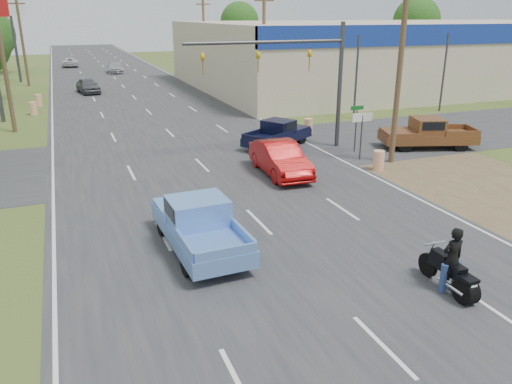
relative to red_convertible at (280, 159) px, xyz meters
name	(u,v)px	position (x,y,z in m)	size (l,w,h in m)	color
ground	(383,347)	(-3.13, -13.12, -0.79)	(200.00, 200.00, 0.00)	#435421
main_road	(134,97)	(-3.13, 26.88, -0.78)	(15.00, 180.00, 0.02)	#2D2D30
cross_road	(192,156)	(-3.13, 4.88, -0.78)	(120.00, 10.00, 0.02)	#2D2D30
dirt_verge	(454,175)	(7.87, -3.12, -0.79)	(8.00, 18.00, 0.01)	brown
big_box_store	(418,52)	(28.87, 26.81, 2.52)	(50.00, 28.10, 6.60)	#B7A88C
utility_pole_1	(401,58)	(6.37, -0.12, 4.53)	(2.00, 0.28, 10.00)	#4C3823
utility_pole_2	(264,41)	(6.37, 17.88, 4.53)	(2.00, 0.28, 10.00)	#4C3823
utility_pole_3	(204,33)	(6.37, 35.88, 4.53)	(2.00, 0.28, 10.00)	#4C3823
utility_pole_5	(2,49)	(-12.63, 14.88, 4.53)	(2.00, 0.28, 10.00)	#4C3823
utility_pole_6	(21,35)	(-12.63, 38.88, 4.53)	(2.00, 0.28, 10.00)	#4C3823
tree_3	(416,21)	(51.87, 56.88, 5.40)	(8.40, 8.40, 10.40)	#422D19
tree_5	(240,22)	(26.87, 81.88, 5.09)	(7.98, 7.98, 9.88)	#422D19
barrel_0	(379,161)	(4.87, -1.12, -0.29)	(0.56, 0.56, 1.00)	orange
barrel_1	(308,126)	(5.27, 7.38, -0.29)	(0.56, 0.56, 1.00)	orange
barrel_2	(33,108)	(-11.63, 20.88, -0.29)	(0.56, 0.56, 1.00)	orange
barrel_3	(39,100)	(-11.33, 24.88, -0.29)	(0.56, 0.56, 1.00)	orange
pole_sign_left_far	(11,16)	(-13.63, 42.88, 6.38)	(3.00, 0.35, 9.20)	#3F3F44
lane_sign	(362,125)	(5.07, 0.88, 1.11)	(1.20, 0.08, 2.52)	#3F3F44
street_name_sign	(356,124)	(5.67, 2.38, 0.82)	(0.80, 0.08, 2.61)	#3F3F44
signal_mast	(298,64)	(2.70, 3.88, 4.01)	(9.12, 0.40, 7.00)	#3F3F44
red_convertible	(280,159)	(0.00, 0.00, 0.00)	(1.68, 4.81, 1.58)	#920706
motorcycle	(451,276)	(0.05, -11.72, -0.27)	(0.71, 2.32, 1.18)	black
rider	(452,262)	(0.05, -11.65, 0.13)	(0.67, 0.44, 1.84)	black
blue_pickup	(198,223)	(-5.78, -6.38, 0.09)	(2.23, 5.36, 1.75)	black
navy_pickup	(279,133)	(2.17, 5.12, 0.00)	(4.96, 3.98, 1.56)	black
brown_pickup	(426,133)	(9.95, 1.64, 0.10)	(5.71, 3.63, 1.77)	black
distant_car_grey	(88,86)	(-6.92, 31.08, -0.07)	(1.71, 4.25, 1.45)	#4E4F53
distant_car_silver	(115,67)	(-2.38, 48.87, -0.09)	(1.97, 4.84, 1.40)	#A9A9AD
distant_car_white	(70,62)	(-7.65, 59.26, -0.13)	(2.19, 4.74, 1.32)	silver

